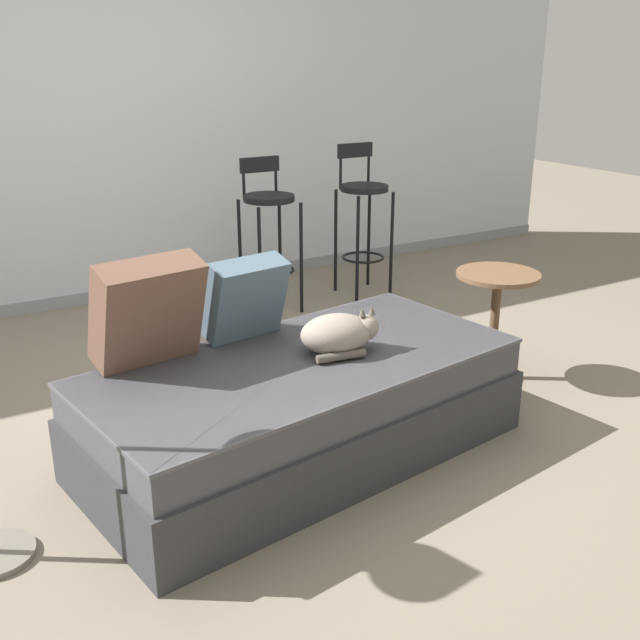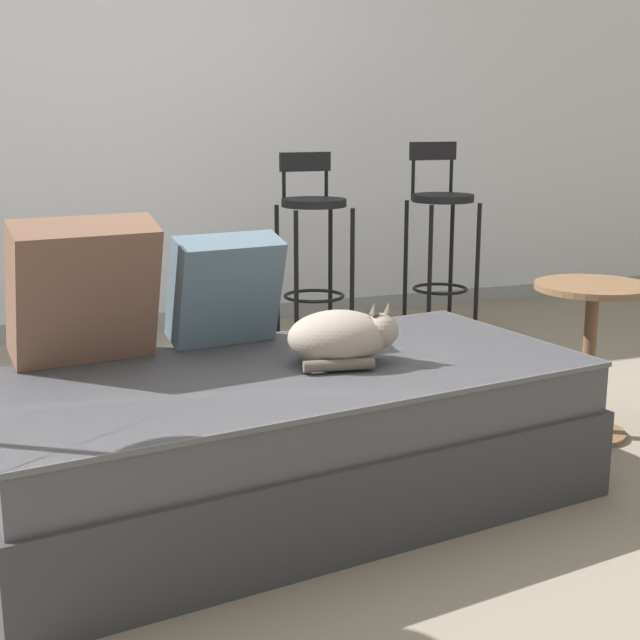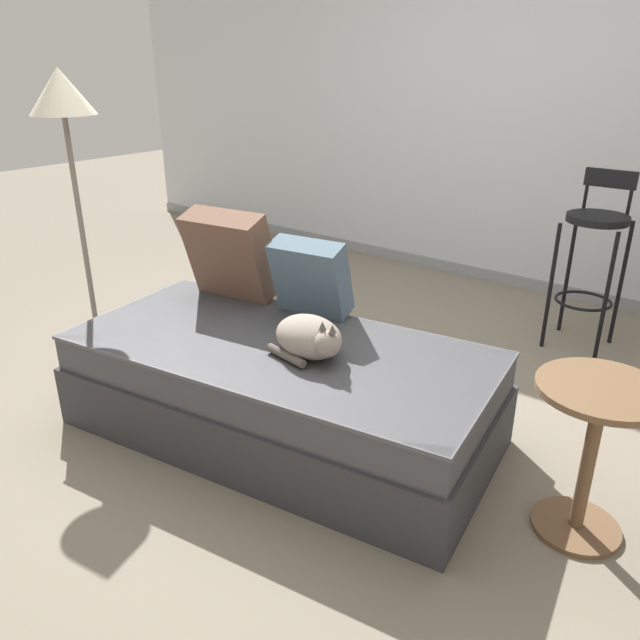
{
  "view_description": "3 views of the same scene",
  "coord_description": "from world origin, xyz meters",
  "px_view_note": "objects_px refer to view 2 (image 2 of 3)",
  "views": [
    {
      "loc": [
        -1.44,
        -2.98,
        1.7
      ],
      "look_at": [
        0.15,
        -0.3,
        0.57
      ],
      "focal_mm": 42.0,
      "sensor_mm": 36.0,
      "label": 1
    },
    {
      "loc": [
        -0.86,
        -2.92,
        1.22
      ],
      "look_at": [
        0.15,
        -0.3,
        0.57
      ],
      "focal_mm": 50.0,
      "sensor_mm": 36.0,
      "label": 2
    },
    {
      "loc": [
        1.67,
        -2.24,
        1.62
      ],
      "look_at": [
        0.15,
        -0.3,
        0.57
      ],
      "focal_mm": 35.0,
      "sensor_mm": 36.0,
      "label": 3
    }
  ],
  "objects_px": {
    "couch": "(287,436)",
    "bar_stool_near_window": "(313,232)",
    "cat": "(342,337)",
    "side_table": "(590,338)",
    "throw_pillow_corner": "(84,291)",
    "throw_pillow_middle": "(225,290)",
    "bar_stool_by_doorway": "(441,224)"
  },
  "relations": [
    {
      "from": "couch",
      "to": "bar_stool_near_window",
      "type": "xyz_separation_m",
      "value": [
        0.78,
        1.84,
        0.39
      ]
    },
    {
      "from": "couch",
      "to": "cat",
      "type": "height_order",
      "value": "cat"
    },
    {
      "from": "couch",
      "to": "side_table",
      "type": "bearing_deg",
      "value": 8.25
    },
    {
      "from": "throw_pillow_corner",
      "to": "throw_pillow_middle",
      "type": "xyz_separation_m",
      "value": [
        0.47,
        0.07,
        -0.04
      ]
    },
    {
      "from": "bar_stool_near_window",
      "to": "side_table",
      "type": "relative_size",
      "value": 1.72
    },
    {
      "from": "throw_pillow_middle",
      "to": "bar_stool_by_doorway",
      "type": "height_order",
      "value": "bar_stool_by_doorway"
    },
    {
      "from": "bar_stool_near_window",
      "to": "bar_stool_by_doorway",
      "type": "height_order",
      "value": "bar_stool_by_doorway"
    },
    {
      "from": "cat",
      "to": "throw_pillow_corner",
      "type": "bearing_deg",
      "value": 159.12
    },
    {
      "from": "cat",
      "to": "bar_stool_near_window",
      "type": "relative_size",
      "value": 0.35
    },
    {
      "from": "throw_pillow_corner",
      "to": "cat",
      "type": "distance_m",
      "value": 0.82
    },
    {
      "from": "throw_pillow_middle",
      "to": "bar_stool_by_doorway",
      "type": "bearing_deg",
      "value": 42.45
    },
    {
      "from": "couch",
      "to": "cat",
      "type": "bearing_deg",
      "value": -2.84
    },
    {
      "from": "bar_stool_near_window",
      "to": "side_table",
      "type": "distance_m",
      "value": 1.75
    },
    {
      "from": "throw_pillow_middle",
      "to": "side_table",
      "type": "distance_m",
      "value": 1.42
    },
    {
      "from": "couch",
      "to": "side_table",
      "type": "xyz_separation_m",
      "value": [
        1.29,
        0.19,
        0.16
      ]
    },
    {
      "from": "cat",
      "to": "bar_stool_near_window",
      "type": "xyz_separation_m",
      "value": [
        0.6,
        1.85,
        0.08
      ]
    },
    {
      "from": "cat",
      "to": "bar_stool_near_window",
      "type": "distance_m",
      "value": 1.95
    },
    {
      "from": "cat",
      "to": "bar_stool_by_doorway",
      "type": "relative_size",
      "value": 0.34
    },
    {
      "from": "bar_stool_near_window",
      "to": "side_table",
      "type": "height_order",
      "value": "bar_stool_near_window"
    },
    {
      "from": "cat",
      "to": "side_table",
      "type": "distance_m",
      "value": 1.13
    },
    {
      "from": "couch",
      "to": "bar_stool_by_doorway",
      "type": "height_order",
      "value": "bar_stool_by_doorway"
    },
    {
      "from": "cat",
      "to": "side_table",
      "type": "xyz_separation_m",
      "value": [
        1.11,
        0.2,
        -0.15
      ]
    },
    {
      "from": "throw_pillow_corner",
      "to": "throw_pillow_middle",
      "type": "distance_m",
      "value": 0.48
    },
    {
      "from": "throw_pillow_middle",
      "to": "bar_stool_by_doorway",
      "type": "distance_m",
      "value": 2.22
    },
    {
      "from": "throw_pillow_corner",
      "to": "cat",
      "type": "relative_size",
      "value": 1.31
    },
    {
      "from": "throw_pillow_middle",
      "to": "side_table",
      "type": "xyz_separation_m",
      "value": [
        1.39,
        -0.16,
        -0.26
      ]
    },
    {
      "from": "throw_pillow_middle",
      "to": "side_table",
      "type": "bearing_deg",
      "value": -6.55
    },
    {
      "from": "cat",
      "to": "bar_stool_by_doorway",
      "type": "bearing_deg",
      "value": 53.82
    },
    {
      "from": "cat",
      "to": "side_table",
      "type": "relative_size",
      "value": 0.6
    },
    {
      "from": "side_table",
      "to": "couch",
      "type": "bearing_deg",
      "value": -171.75
    },
    {
      "from": "couch",
      "to": "throw_pillow_middle",
      "type": "height_order",
      "value": "throw_pillow_middle"
    },
    {
      "from": "couch",
      "to": "throw_pillow_middle",
      "type": "relative_size",
      "value": 5.16
    }
  ]
}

